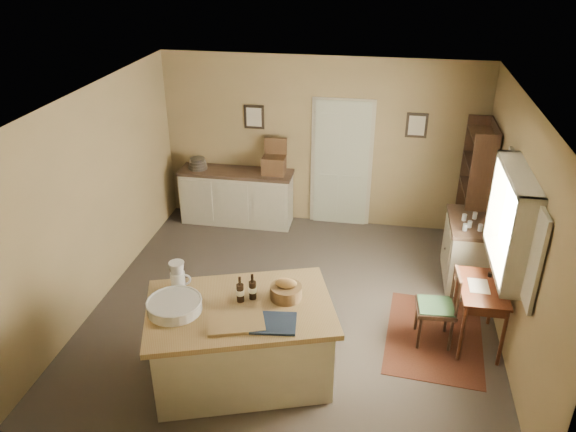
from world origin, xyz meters
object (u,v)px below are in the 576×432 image
(desk_chair, at_px, (436,308))
(writing_desk, at_px, (482,294))
(right_cabinet, at_px, (466,250))
(sideboard, at_px, (237,195))
(work_island, at_px, (240,339))
(shelving_unit, at_px, (477,192))

(desk_chair, bearing_deg, writing_desk, 4.81)
(desk_chair, relative_size, right_cabinet, 0.93)
(sideboard, bearing_deg, right_cabinet, -18.16)
(work_island, distance_m, writing_desk, 2.75)
(writing_desk, distance_m, right_cabinet, 1.37)
(work_island, xyz_separation_m, shelving_unit, (2.70, 3.14, 0.51))
(work_island, height_order, shelving_unit, shelving_unit)
(writing_desk, bearing_deg, sideboard, 144.40)
(shelving_unit, bearing_deg, right_cabinet, -101.39)
(work_island, xyz_separation_m, right_cabinet, (2.54, 2.39, -0.02))
(desk_chair, bearing_deg, sideboard, 136.34)
(writing_desk, distance_m, shelving_unit, 2.15)
(writing_desk, bearing_deg, work_island, -158.03)
(writing_desk, relative_size, desk_chair, 0.90)
(work_island, distance_m, sideboard, 3.66)
(sideboard, bearing_deg, desk_chair, -40.53)
(right_cabinet, bearing_deg, desk_chair, -108.91)
(sideboard, distance_m, desk_chair, 3.96)
(sideboard, xyz_separation_m, desk_chair, (3.01, -2.58, -0.02))
(desk_chair, bearing_deg, right_cabinet, 67.95)
(writing_desk, height_order, shelving_unit, shelving_unit)
(sideboard, height_order, shelving_unit, shelving_unit)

